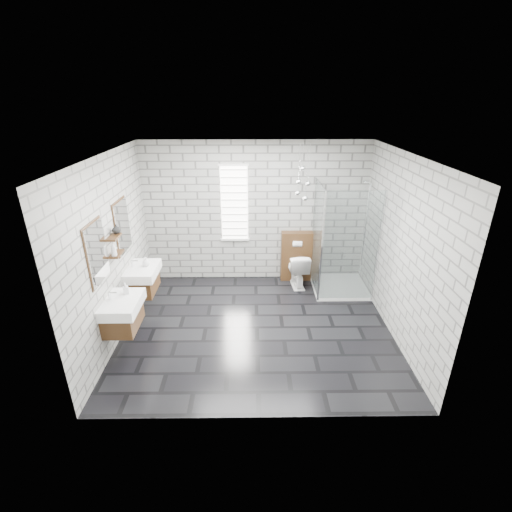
{
  "coord_description": "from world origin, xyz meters",
  "views": [
    {
      "loc": [
        -0.07,
        -4.97,
        3.45
      ],
      "look_at": [
        -0.01,
        0.35,
        1.1
      ],
      "focal_mm": 26.0,
      "sensor_mm": 36.0,
      "label": 1
    }
  ],
  "objects_px": {
    "vanity_left": "(120,306)",
    "cistern_panel": "(296,256)",
    "vanity_right": "(140,272)",
    "toilet": "(297,269)",
    "shower_enclosure": "(337,267)"
  },
  "relations": [
    {
      "from": "shower_enclosure",
      "to": "toilet",
      "type": "relative_size",
      "value": 3.0
    },
    {
      "from": "vanity_right",
      "to": "toilet",
      "type": "relative_size",
      "value": 2.32
    },
    {
      "from": "cistern_panel",
      "to": "shower_enclosure",
      "type": "distance_m",
      "value": 0.87
    },
    {
      "from": "toilet",
      "to": "vanity_right",
      "type": "bearing_deg",
      "value": 14.46
    },
    {
      "from": "vanity_left",
      "to": "cistern_panel",
      "type": "bearing_deg",
      "value": 39.7
    },
    {
      "from": "vanity_right",
      "to": "vanity_left",
      "type": "bearing_deg",
      "value": -90.0
    },
    {
      "from": "vanity_left",
      "to": "shower_enclosure",
      "type": "relative_size",
      "value": 0.77
    },
    {
      "from": "vanity_right",
      "to": "cistern_panel",
      "type": "xyz_separation_m",
      "value": [
        2.71,
        1.2,
        -0.26
      ]
    },
    {
      "from": "vanity_right",
      "to": "toilet",
      "type": "distance_m",
      "value": 2.9
    },
    {
      "from": "vanity_left",
      "to": "cistern_panel",
      "type": "relative_size",
      "value": 1.57
    },
    {
      "from": "vanity_left",
      "to": "toilet",
      "type": "bearing_deg",
      "value": 36.42
    },
    {
      "from": "vanity_left",
      "to": "cistern_panel",
      "type": "height_order",
      "value": "vanity_left"
    },
    {
      "from": "vanity_left",
      "to": "toilet",
      "type": "height_order",
      "value": "vanity_left"
    },
    {
      "from": "cistern_panel",
      "to": "shower_enclosure",
      "type": "bearing_deg",
      "value": -36.41
    },
    {
      "from": "toilet",
      "to": "cistern_panel",
      "type": "bearing_deg",
      "value": -94.97
    }
  ]
}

